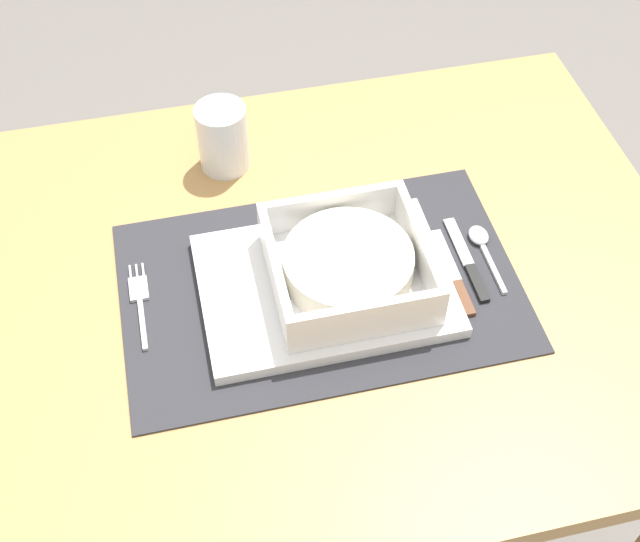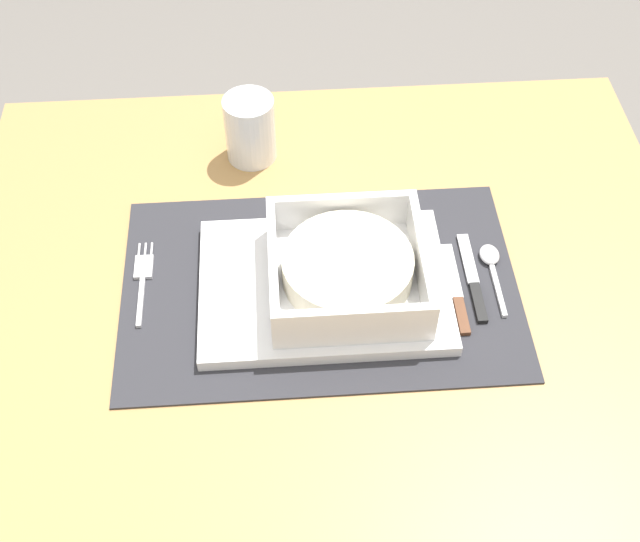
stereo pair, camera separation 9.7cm
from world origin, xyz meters
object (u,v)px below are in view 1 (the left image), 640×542
butter_knife (469,264)px  fork (140,299)px  porridge_bowl (348,266)px  drinking_glass (223,140)px  dining_table (327,329)px  spoon (481,242)px  bread_knife (455,277)px

butter_knife → fork: bearing=171.5°
porridge_bowl → drinking_glass: 0.27m
porridge_bowl → butter_knife: porridge_bowl is taller
butter_knife → porridge_bowl: bearing=176.7°
drinking_glass → dining_table: bearing=-68.0°
porridge_bowl → butter_knife: size_ratio=1.32×
spoon → butter_knife: 0.04m
spoon → bread_knife: spoon is taller
dining_table → drinking_glass: bearing=112.0°
porridge_bowl → fork: 0.25m
porridge_bowl → butter_knife: 0.16m
bread_knife → drinking_glass: bearing=129.1°
dining_table → spoon: size_ratio=8.29×
butter_knife → bread_knife: size_ratio=1.00×
dining_table → porridge_bowl: porridge_bowl is taller
fork → spoon: 0.42m
drinking_glass → porridge_bowl: bearing=-66.5°
dining_table → fork: 0.25m
dining_table → butter_knife: 0.21m
porridge_bowl → drinking_glass: (-0.11, 0.25, -0.00)m
fork → drinking_glass: 0.25m
bread_knife → dining_table: bearing=161.3°
fork → drinking_glass: size_ratio=1.37×
spoon → bread_knife: (-0.05, -0.04, -0.00)m
fork → drinking_glass: bearing=57.0°
dining_table → drinking_glass: 0.29m
fork → dining_table: bearing=-3.3°
dining_table → porridge_bowl: 0.16m
fork → butter_knife: bearing=-6.0°
fork → bread_knife: bread_knife is taller
butter_knife → drinking_glass: (-0.26, 0.25, 0.04)m
spoon → bread_knife: bearing=-135.8°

